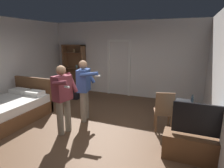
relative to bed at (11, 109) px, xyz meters
name	(u,v)px	position (x,y,z in m)	size (l,w,h in m)	color
ground_plane	(78,131)	(2.04, 0.09, -0.30)	(7.18, 7.18, 0.00)	brown
wall_back	(123,59)	(2.04, 3.41, 1.10)	(6.06, 0.12, 2.80)	silver
doorway_frame	(119,64)	(1.89, 3.33, 0.92)	(0.93, 0.08, 2.13)	white
bed	(11,109)	(0.00, 0.00, 0.00)	(1.37, 1.92, 1.02)	brown
bookshelf	(75,66)	(-0.01, 3.19, 0.74)	(0.95, 0.32, 1.93)	brown
tv_flatscreen	(199,145)	(4.65, -0.04, 0.00)	(1.24, 0.40, 1.08)	brown
side_table	(184,115)	(4.36, 0.92, 0.16)	(0.60, 0.60, 0.70)	brown
laptop	(183,103)	(4.33, 0.87, 0.45)	(0.33, 0.34, 0.16)	black
bottle_on_table	(192,102)	(4.50, 0.84, 0.52)	(0.06, 0.06, 0.29)	#262929
wooden_chair	(164,110)	(3.92, 0.83, 0.24)	(0.51, 0.51, 0.99)	brown
person_blue_shirt	(63,95)	(1.79, -0.06, 0.60)	(0.61, 0.65, 1.59)	gray
person_striped_shirt	(84,87)	(1.87, 0.74, 0.63)	(0.73, 0.61, 1.62)	gray
suitcase_dark	(73,93)	(0.46, 2.24, -0.10)	(0.56, 0.39, 0.41)	black
suitcase_small	(74,93)	(0.47, 2.34, -0.13)	(0.46, 0.36, 0.35)	black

